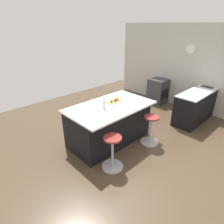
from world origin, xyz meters
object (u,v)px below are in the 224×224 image
(water_bottle, at_px, (104,104))
(apple_red, at_px, (115,100))
(kitchen_island, at_px, (109,123))
(stool_by_window, at_px, (150,131))
(cutting_board, at_px, (114,102))
(oven_range, at_px, (158,91))
(apple_yellow, at_px, (117,98))
(stool_middle, at_px, (112,153))
(apple_green, at_px, (111,101))

(water_bottle, bearing_deg, apple_red, -166.94)
(kitchen_island, xyz_separation_m, stool_by_window, (-0.63, 0.77, -0.14))
(apple_red, bearing_deg, cutting_board, -67.30)
(kitchen_island, height_order, apple_red, apple_red)
(oven_range, height_order, apple_yellow, apple_yellow)
(stool_middle, distance_m, apple_red, 1.35)
(stool_by_window, xyz_separation_m, apple_yellow, (0.31, -0.83, 0.68))
(oven_range, bearing_deg, apple_green, 11.34)
(kitchen_island, distance_m, stool_by_window, 1.01)
(kitchen_island, height_order, apple_green, apple_green)
(kitchen_island, distance_m, water_bottle, 0.64)
(stool_by_window, relative_size, apple_yellow, 8.10)
(kitchen_island, distance_m, apple_yellow, 0.63)
(stool_by_window, distance_m, apple_red, 1.12)
(stool_middle, xyz_separation_m, water_bottle, (-0.41, -0.69, 0.74))
(kitchen_island, bearing_deg, apple_yellow, -169.66)
(stool_by_window, relative_size, apple_green, 9.37)
(oven_range, distance_m, kitchen_island, 3.11)
(kitchen_island, bearing_deg, water_bottle, 19.66)
(stool_by_window, height_order, stool_middle, same)
(apple_green, bearing_deg, apple_yellow, -176.39)
(apple_yellow, xyz_separation_m, water_bottle, (0.55, 0.14, 0.06))
(apple_green, relative_size, water_bottle, 0.25)
(kitchen_island, xyz_separation_m, apple_yellow, (-0.33, -0.06, 0.54))
(oven_range, xyz_separation_m, apple_green, (2.93, 0.59, 0.58))
(stool_middle, height_order, apple_green, apple_green)
(cutting_board, distance_m, apple_red, 0.06)
(stool_middle, relative_size, apple_green, 9.37)
(oven_range, bearing_deg, cutting_board, 11.43)
(cutting_board, bearing_deg, stool_by_window, 116.87)
(stool_middle, distance_m, apple_green, 1.30)
(cutting_board, xyz_separation_m, water_bottle, (0.43, 0.14, 0.11))
(stool_by_window, distance_m, water_bottle, 1.33)
(apple_red, bearing_deg, apple_green, -11.15)
(apple_red, relative_size, apple_yellow, 0.79)
(kitchen_island, height_order, stool_middle, kitchen_island)
(apple_red, bearing_deg, oven_range, -167.83)
(stool_middle, relative_size, water_bottle, 2.31)
(water_bottle, bearing_deg, kitchen_island, -160.34)
(apple_green, relative_size, apple_yellow, 0.86)
(apple_yellow, bearing_deg, stool_by_window, 110.33)
(stool_middle, bearing_deg, kitchen_island, -129.42)
(oven_range, height_order, kitchen_island, kitchen_island)
(apple_red, distance_m, water_bottle, 0.46)
(water_bottle, bearing_deg, stool_middle, 59.16)
(apple_red, distance_m, apple_green, 0.11)
(stool_middle, height_order, apple_red, apple_red)
(stool_middle, height_order, water_bottle, water_bottle)
(stool_by_window, bearing_deg, water_bottle, -39.02)
(apple_yellow, distance_m, water_bottle, 0.57)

